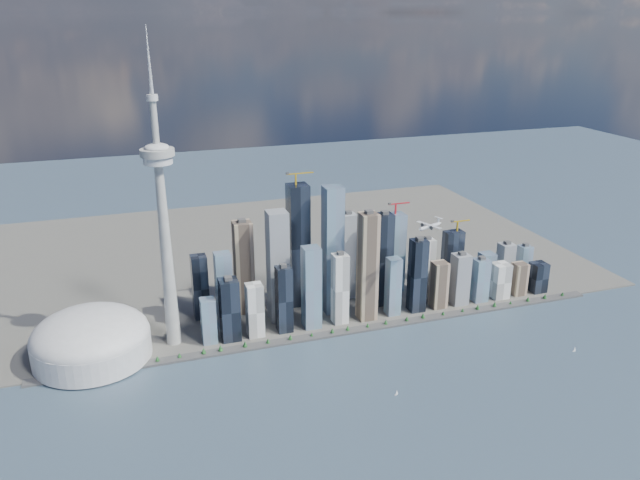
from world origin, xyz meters
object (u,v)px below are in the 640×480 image
object	(u,v)px
airplane	(430,226)
sailboat_east	(574,350)
dome_stadium	(91,339)
needle_tower	(163,221)
sailboat_west	(397,393)

from	to	relation	value
airplane	sailboat_east	bearing A→B (deg)	-59.71
dome_stadium	needle_tower	bearing A→B (deg)	4.09
needle_tower	airplane	size ratio (longest dim) A/B	9.22
dome_stadium	airplane	world-z (taller)	airplane
dome_stadium	sailboat_west	distance (m)	530.57
needle_tower	dome_stadium	distance (m)	241.40
sailboat_east	airplane	bearing A→B (deg)	137.00
needle_tower	dome_stadium	bearing A→B (deg)	-175.91
airplane	sailboat_west	distance (m)	314.95
needle_tower	airplane	bearing A→B (deg)	-10.48
needle_tower	airplane	xyz separation A→B (m)	(463.25, -85.68, -30.14)
needle_tower	sailboat_east	world-z (taller)	needle_tower
needle_tower	sailboat_west	distance (m)	481.12
needle_tower	dome_stadium	world-z (taller)	needle_tower
needle_tower	sailboat_east	bearing A→B (deg)	-20.59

